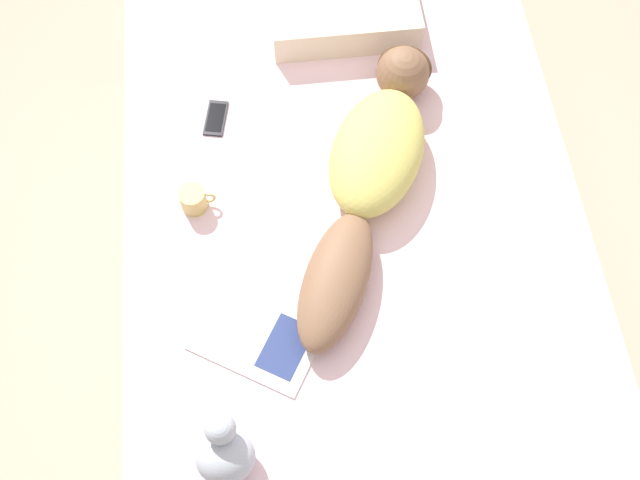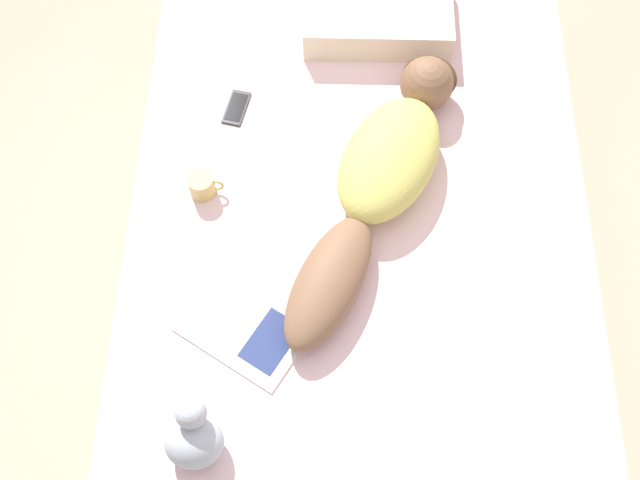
{
  "view_description": "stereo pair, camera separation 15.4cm",
  "coord_description": "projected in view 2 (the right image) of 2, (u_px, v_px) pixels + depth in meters",
  "views": [
    {
      "loc": [
        -0.26,
        -1.29,
        2.86
      ],
      "look_at": [
        -0.14,
        -0.16,
        0.55
      ],
      "focal_mm": 42.0,
      "sensor_mm": 36.0,
      "label": 1
    },
    {
      "loc": [
        -0.11,
        -1.3,
        2.86
      ],
      "look_at": [
        -0.14,
        -0.16,
        0.55
      ],
      "focal_mm": 42.0,
      "sensor_mm": 36.0,
      "label": 2
    }
  ],
  "objects": [
    {
      "name": "pillow",
      "position": [
        378.0,
        10.0,
        3.02
      ],
      "size": [
        0.59,
        0.42,
        0.13
      ],
      "color": "beige",
      "rests_on": "bed"
    },
    {
      "name": "plush_toy",
      "position": [
        194.0,
        438.0,
        2.24
      ],
      "size": [
        0.18,
        0.19,
        0.23
      ],
      "color": "#B2BCCC",
      "rests_on": "bed"
    },
    {
      "name": "coffee_mug",
      "position": [
        202.0,
        185.0,
        2.68
      ],
      "size": [
        0.13,
        0.09,
        0.09
      ],
      "color": "tan",
      "rests_on": "bed"
    },
    {
      "name": "cell_phone",
      "position": [
        236.0,
        108.0,
        2.88
      ],
      "size": [
        0.11,
        0.17,
        0.01
      ],
      "rotation": [
        0.0,
        0.0,
        -0.21
      ],
      "color": "black",
      "rests_on": "bed"
    },
    {
      "name": "bed",
      "position": [
        356.0,
        239.0,
        2.92
      ],
      "size": [
        1.71,
        2.31,
        0.5
      ],
      "color": "beige",
      "rests_on": "ground_plane"
    },
    {
      "name": "ground_plane",
      "position": [
        353.0,
        265.0,
        3.14
      ],
      "size": [
        12.0,
        12.0,
        0.0
      ],
      "primitive_type": "plane",
      "color": "#B7A88E"
    },
    {
      "name": "person",
      "position": [
        383.0,
        172.0,
        2.65
      ],
      "size": [
        0.7,
        1.24,
        0.2
      ],
      "rotation": [
        0.0,
        0.0,
        -0.41
      ],
      "color": "brown",
      "rests_on": "bed"
    },
    {
      "name": "open_magazine",
      "position": [
        247.0,
        327.0,
        2.49
      ],
      "size": [
        0.49,
        0.45,
        0.01
      ],
      "rotation": [
        0.0,
        0.0,
        -0.54
      ],
      "color": "white",
      "rests_on": "bed"
    }
  ]
}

